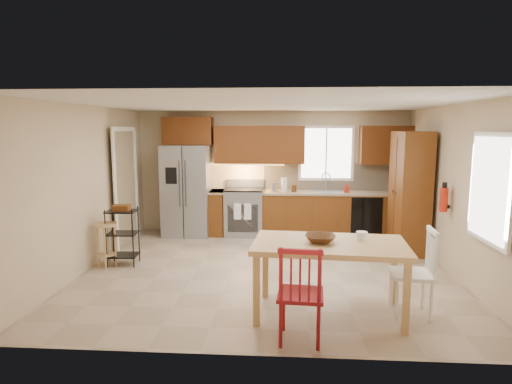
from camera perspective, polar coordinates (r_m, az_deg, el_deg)
The scene contains 33 objects.
floor at distance 6.66m, azimuth 1.44°, elevation -10.37°, with size 5.50×5.50×0.00m, color tan.
ceiling at distance 6.31m, azimuth 1.53°, elevation 11.65°, with size 5.50×5.00×0.02m, color silver.
wall_back at distance 8.84m, azimuth 2.14°, elevation 2.63°, with size 5.50×0.02×2.50m, color #CCB793.
wall_front at distance 3.91m, azimuth -0.01°, elevation -4.83°, with size 5.50×0.02×2.50m, color #CCB793.
wall_left at distance 7.03m, azimuth -21.52°, elevation 0.53°, with size 0.02×5.00×2.50m, color #CCB793.
wall_right at distance 6.83m, azimuth 25.20°, elevation 0.10°, with size 0.02×5.00×2.50m, color #CCB793.
refrigerator at distance 8.73m, azimuth -9.16°, elevation 0.20°, with size 0.92×0.75×1.82m, color gray.
range_stove at distance 8.68m, azimuth -1.58°, elevation -2.75°, with size 0.76×0.63×0.92m, color gray.
base_cabinet_narrow at distance 8.77m, azimuth -5.16°, elevation -2.74°, with size 0.30×0.60×0.90m, color brown.
base_cabinet_run at distance 8.73m, azimuth 10.57°, elevation -2.91°, with size 2.92×0.60×0.90m, color brown.
dishwasher at distance 8.53m, azimuth 14.54°, elevation -3.30°, with size 0.60×0.02×0.78m, color black.
backsplash at distance 8.89m, azimuth 10.48°, elevation 2.04°, with size 2.92×0.03×0.55m, color #C5B194.
upper_over_fridge at distance 8.84m, azimuth -9.05°, elevation 8.05°, with size 1.00×0.35×0.55m, color #642D10.
upper_left_block at distance 8.64m, azimuth 0.46°, elevation 6.32°, with size 1.80×0.35×0.75m, color #642D10.
upper_right_block at distance 8.85m, azimuth 16.93°, elevation 6.01°, with size 1.00×0.35×0.75m, color #642D10.
window_back at distance 8.83m, azimuth 9.34°, elevation 5.12°, with size 1.12×0.04×1.12m, color white.
sink at distance 8.63m, azimuth 9.39°, elevation -0.23°, with size 0.62×0.46×0.16m, color gray.
undercab_glow at distance 8.66m, azimuth -1.53°, elevation 3.70°, with size 1.60×0.30×0.01m, color #FFBF66.
soap_bottle at distance 8.56m, azimuth 12.00°, elevation 0.54°, with size 0.09×0.09×0.19m, color #B41F0C.
paper_towel at distance 8.52m, azimuth 3.75°, elevation 0.97°, with size 0.12×0.12×0.28m, color white.
canister_steel at distance 8.53m, azimuth 2.40°, elevation 0.65°, with size 0.11×0.11×0.18m, color gray.
canister_wood at distance 8.50m, azimuth 5.09°, elevation 0.46°, with size 0.10×0.10×0.14m, color #513315.
pantry at distance 7.88m, azimuth 19.79°, elevation -0.05°, with size 0.50×0.95×2.10m, color brown.
fire_extinguisher at distance 6.95m, azimuth 23.76°, elevation -0.94°, with size 0.12×0.12×0.36m, color #B41F0C.
window_right at distance 5.73m, azimuth 28.82°, elevation 0.41°, with size 0.04×1.02×1.32m, color white.
doorway at distance 8.21m, azimuth -17.09°, elevation 0.40°, with size 0.04×0.95×2.10m, color #8C7A59.
dining_table at distance 5.12m, azimuth 9.67°, elevation -11.38°, with size 1.73×0.97×0.84m, color tan, non-canonical shape.
chair_red at distance 4.45m, azimuth 5.96°, elevation -13.19°, with size 0.48×0.48×1.02m, color maroon, non-canonical shape.
chair_white at distance 5.32m, azimuth 20.04°, elevation -10.03°, with size 0.48×0.48×1.02m, color white, non-canonical shape.
table_bowl at distance 4.98m, azimuth 8.55°, elevation -6.70°, with size 0.35×0.35×0.09m, color #513315.
table_jar at distance 5.13m, azimuth 13.92°, elevation -6.00°, with size 0.14×0.14×0.16m, color white.
bar_stool at distance 7.10m, azimuth -19.30°, elevation -6.71°, with size 0.34×0.34×0.70m, color tan, non-canonical shape.
utility_cart at distance 7.11m, azimuth -17.35°, elevation -5.68°, with size 0.46×0.36×0.92m, color black, non-canonical shape.
Camera 1 is at (0.25, -6.30, 2.15)m, focal length 30.00 mm.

